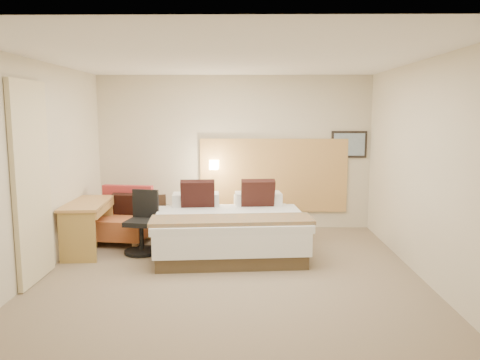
{
  "coord_description": "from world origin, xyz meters",
  "views": [
    {
      "loc": [
        0.2,
        -5.75,
        2.04
      ],
      "look_at": [
        0.12,
        0.77,
        1.11
      ],
      "focal_mm": 35.0,
      "sensor_mm": 36.0,
      "label": 1
    }
  ],
  "objects_px": {
    "side_table": "(159,219)",
    "desk_chair": "(143,228)",
    "lounge_chair": "(123,220)",
    "desk": "(89,212)",
    "bed": "(229,228)"
  },
  "relations": [
    {
      "from": "side_table",
      "to": "desk_chair",
      "type": "relative_size",
      "value": 0.64
    },
    {
      "from": "lounge_chair",
      "to": "desk",
      "type": "height_order",
      "value": "lounge_chair"
    },
    {
      "from": "bed",
      "to": "desk",
      "type": "relative_size",
      "value": 1.86
    },
    {
      "from": "lounge_chair",
      "to": "desk",
      "type": "relative_size",
      "value": 0.75
    },
    {
      "from": "bed",
      "to": "lounge_chair",
      "type": "relative_size",
      "value": 2.48
    },
    {
      "from": "side_table",
      "to": "desk_chair",
      "type": "distance_m",
      "value": 0.97
    },
    {
      "from": "desk",
      "to": "desk_chair",
      "type": "bearing_deg",
      "value": -3.94
    },
    {
      "from": "lounge_chair",
      "to": "desk_chair",
      "type": "xyz_separation_m",
      "value": [
        0.44,
        -0.58,
        0.03
      ]
    },
    {
      "from": "desk",
      "to": "side_table",
      "type": "bearing_deg",
      "value": 46.41
    },
    {
      "from": "bed",
      "to": "desk_chair",
      "type": "height_order",
      "value": "bed"
    },
    {
      "from": "side_table",
      "to": "lounge_chair",
      "type": "bearing_deg",
      "value": -142.55
    },
    {
      "from": "bed",
      "to": "side_table",
      "type": "xyz_separation_m",
      "value": [
        -1.21,
        0.81,
        -0.06
      ]
    },
    {
      "from": "bed",
      "to": "desk_chair",
      "type": "relative_size",
      "value": 2.51
    },
    {
      "from": "side_table",
      "to": "desk",
      "type": "height_order",
      "value": "desk"
    },
    {
      "from": "bed",
      "to": "side_table",
      "type": "height_order",
      "value": "bed"
    }
  ]
}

